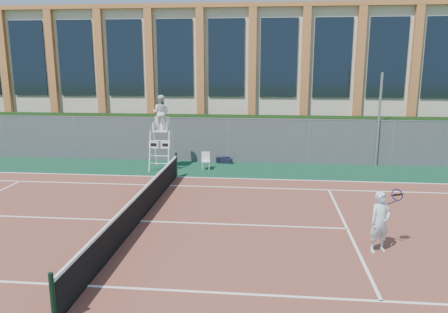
# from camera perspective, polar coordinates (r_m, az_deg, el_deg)

# --- Properties ---
(ground) EXTENTS (120.00, 120.00, 0.00)m
(ground) POSITION_cam_1_polar(r_m,az_deg,el_deg) (14.16, -10.93, -8.40)
(ground) COLOR #233814
(apron) EXTENTS (36.00, 20.00, 0.01)m
(apron) POSITION_cam_1_polar(r_m,az_deg,el_deg) (15.06, -9.85, -7.08)
(apron) COLOR #0C3520
(apron) RESTS_ON ground
(tennis_court) EXTENTS (23.77, 10.97, 0.02)m
(tennis_court) POSITION_cam_1_polar(r_m,az_deg,el_deg) (14.15, -10.94, -8.32)
(tennis_court) COLOR brown
(tennis_court) RESTS_ON apron
(tennis_net) EXTENTS (0.10, 11.30, 1.10)m
(tennis_net) POSITION_cam_1_polar(r_m,az_deg,el_deg) (13.98, -11.02, -6.34)
(tennis_net) COLOR black
(tennis_net) RESTS_ON ground
(fence) EXTENTS (40.00, 0.06, 2.20)m
(fence) POSITION_cam_1_polar(r_m,az_deg,el_deg) (22.17, -4.60, 2.17)
(fence) COLOR #595E60
(fence) RESTS_ON ground
(hedge) EXTENTS (40.00, 1.40, 2.20)m
(hedge) POSITION_cam_1_polar(r_m,az_deg,el_deg) (23.34, -4.07, 2.68)
(hedge) COLOR black
(hedge) RESTS_ON ground
(building) EXTENTS (45.00, 10.60, 8.22)m
(building) POSITION_cam_1_polar(r_m,az_deg,el_deg) (30.90, -1.62, 10.68)
(building) COLOR beige
(building) RESTS_ON ground
(steel_pole) EXTENTS (0.12, 0.12, 4.48)m
(steel_pole) POSITION_cam_1_polar(r_m,az_deg,el_deg) (22.19, 19.57, 4.50)
(steel_pole) COLOR #9EA0A5
(steel_pole) RESTS_ON ground
(umpire_chair) EXTENTS (0.98, 1.51, 3.52)m
(umpire_chair) POSITION_cam_1_polar(r_m,az_deg,el_deg) (20.47, -8.24, 5.42)
(umpire_chair) COLOR white
(umpire_chair) RESTS_ON ground
(plastic_chair) EXTENTS (0.44, 0.44, 0.83)m
(plastic_chair) POSITION_cam_1_polar(r_m,az_deg,el_deg) (20.48, -2.41, -0.36)
(plastic_chair) COLOR silver
(plastic_chair) RESTS_ON apron
(sports_bag_near) EXTENTS (0.72, 0.49, 0.28)m
(sports_bag_near) POSITION_cam_1_polar(r_m,az_deg,el_deg) (21.92, -0.13, -0.43)
(sports_bag_near) COLOR black
(sports_bag_near) RESTS_ON apron
(sports_bag_far) EXTENTS (0.60, 0.30, 0.23)m
(sports_bag_far) POSITION_cam_1_polar(r_m,az_deg,el_deg) (21.77, 0.30, -0.58)
(sports_bag_far) COLOR black
(sports_bag_far) RESTS_ON apron
(tennis_player) EXTENTS (0.98, 0.73, 1.66)m
(tennis_player) POSITION_cam_1_polar(r_m,az_deg,el_deg) (12.20, 19.73, -8.02)
(tennis_player) COLOR silver
(tennis_player) RESTS_ON tennis_court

